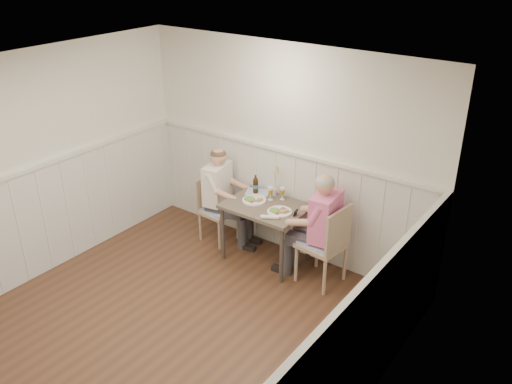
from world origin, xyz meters
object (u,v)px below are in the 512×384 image
(chair_right, at_px, (326,242))
(chair_left, at_px, (216,207))
(dining_table, at_px, (266,212))
(beer_bottle, at_px, (256,185))
(diner_cream, at_px, (221,202))
(man_in_pink, at_px, (321,237))
(grass_vase, at_px, (275,181))

(chair_right, distance_m, chair_left, 1.66)
(dining_table, relative_size, beer_bottle, 4.00)
(diner_cream, relative_size, beer_bottle, 5.39)
(man_in_pink, height_order, beer_bottle, man_in_pink)
(chair_left, xyz_separation_m, diner_cream, (0.07, 0.02, 0.08))
(dining_table, relative_size, chair_left, 1.12)
(diner_cream, bearing_deg, beer_bottle, 16.59)
(dining_table, height_order, chair_left, chair_left)
(diner_cream, distance_m, grass_vase, 0.82)
(dining_table, distance_m, chair_left, 0.84)
(diner_cream, bearing_deg, chair_right, -2.39)
(chair_right, distance_m, man_in_pink, 0.09)
(beer_bottle, bearing_deg, dining_table, -33.71)
(grass_vase, bearing_deg, chair_left, -162.26)
(chair_right, bearing_deg, diner_cream, 177.61)
(chair_right, height_order, chair_left, chair_right)
(dining_table, xyz_separation_m, diner_cream, (-0.75, 0.06, -0.11))
(chair_left, xyz_separation_m, beer_bottle, (0.53, 0.16, 0.39))
(dining_table, relative_size, diner_cream, 0.74)
(diner_cream, bearing_deg, chair_left, -160.67)
(grass_vase, bearing_deg, man_in_pink, -18.00)
(chair_right, height_order, diner_cream, diner_cream)
(dining_table, bearing_deg, beer_bottle, 146.29)
(chair_right, relative_size, diner_cream, 0.76)
(dining_table, height_order, grass_vase, grass_vase)
(beer_bottle, bearing_deg, man_in_pink, -9.96)
(dining_table, height_order, beer_bottle, beer_bottle)
(dining_table, bearing_deg, diner_cream, 175.42)
(dining_table, xyz_separation_m, chair_right, (0.84, -0.01, -0.12))
(diner_cream, bearing_deg, man_in_pink, -1.80)
(dining_table, bearing_deg, grass_vase, 103.10)
(chair_left, height_order, diner_cream, diner_cream)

